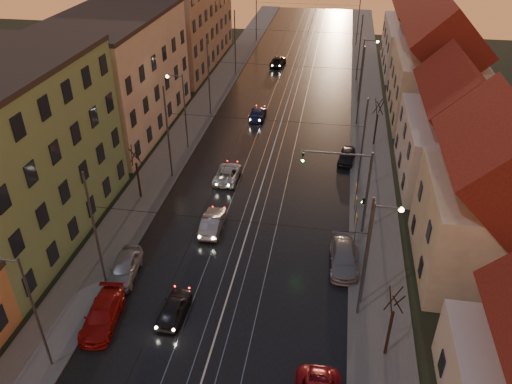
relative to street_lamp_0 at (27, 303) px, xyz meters
The scene contains 41 objects.
road 39.38m from the street_lamp_0, 76.53° to the left, with size 16.00×120.00×0.04m, color black.
sidewalk_left 38.31m from the street_lamp_0, 91.35° to the left, with size 4.00×120.00×0.15m, color #4C4C4C.
sidewalk_right 42.80m from the street_lamp_0, 63.31° to the left, with size 4.00×120.00×0.15m, color #4C4C4C.
tram_rail_0 38.92m from the street_lamp_0, 79.70° to the left, with size 0.06×120.00×0.03m, color gray.
tram_rail_1 39.20m from the street_lamp_0, 77.63° to the left, with size 0.06×120.00×0.03m, color gray.
tram_rail_2 39.56m from the street_lamp_0, 75.43° to the left, with size 0.06×120.00×0.03m, color gray.
tram_rail_3 39.94m from the street_lamp_0, 73.43° to the left, with size 0.06×120.00×0.03m, color gray.
apartment_left_1 14.73m from the street_lamp_0, 124.98° to the left, with size 10.00×18.00×13.00m, color #759A62.
apartment_left_2 33.10m from the street_lamp_0, 104.70° to the left, with size 10.00×20.00×12.00m, color #BEAA93.
apartment_left_3 56.67m from the street_lamp_0, 98.53° to the left, with size 10.00×24.00×14.00m, color #997862.
house_right_1 29.17m from the street_lamp_0, 26.47° to the left, with size 8.67×10.20×10.80m.
house_right_2 36.84m from the street_lamp_0, 44.89° to the left, with size 9.18×12.24×9.20m.
house_right_3 48.61m from the street_lamp_0, 57.52° to the left, with size 9.18×14.28×11.50m.
house_right_4 64.52m from the street_lamp_0, 66.13° to the left, with size 9.18×16.32×10.00m.
catenary_pole_l_1 7.03m from the street_lamp_0, 85.88° to the left, with size 0.16×0.16×9.00m, color #595B60.
catenary_pole_r_1 19.04m from the street_lamp_0, 21.57° to the left, with size 0.16×0.16×9.00m, color #595B60.
catenary_pole_l_2 22.01m from the street_lamp_0, 88.69° to the left, with size 0.16×0.16×9.00m, color #595B60.
catenary_pole_r_2 28.24m from the street_lamp_0, 51.17° to the left, with size 0.16×0.16×9.00m, color #595B60.
catenary_pole_l_3 37.01m from the street_lamp_0, 89.22° to the left, with size 0.16×0.16×9.00m, color #595B60.
catenary_pole_r_3 41.02m from the street_lamp_0, 64.43° to the left, with size 0.16×0.16×9.00m, color #595B60.
catenary_pole_l_4 52.00m from the street_lamp_0, 89.44° to the left, with size 0.16×0.16×9.00m, color #595B60.
catenary_pole_r_4 54.93m from the street_lamp_0, 71.20° to the left, with size 0.16×0.16×9.00m, color #595B60.
catenary_pole_l_5 70.00m from the street_lamp_0, 89.59° to the left, with size 0.16×0.16×9.00m, color #595B60.
catenary_pole_r_5 72.21m from the street_lamp_0, 75.81° to the left, with size 0.16×0.16×9.00m, color #595B60.
street_lamp_0 is the anchor object (origin of this frame).
street_lamp_1 19.89m from the street_lamp_0, 23.72° to the left, with size 1.75×0.32×8.00m.
street_lamp_2 28.00m from the street_lamp_0, 90.00° to the left, with size 1.75×0.32×8.00m.
street_lamp_3 47.62m from the street_lamp_0, 67.52° to the left, with size 1.75×0.32×8.00m.
traffic_light_mast 23.42m from the street_lamp_0, 43.10° to the left, with size 5.30×0.32×7.20m.
bare_tree_0 18.19m from the street_lamp_0, 93.47° to the left, with size 1.09×1.09×5.11m.
bare_tree_1 19.86m from the street_lamp_0, 11.71° to the left, with size 1.09×1.09×5.11m.
bare_tree_2 37.56m from the street_lamp_0, 58.63° to the left, with size 1.09×1.09×5.11m.
driving_car_0 8.94m from the street_lamp_0, 39.39° to the left, with size 1.51×3.74×1.27m, color black.
driving_car_1 16.38m from the street_lamp_0, 66.58° to the left, with size 1.48×4.25×1.40m, color #949499.
driving_car_2 23.61m from the street_lamp_0, 75.61° to the left, with size 2.06×4.47×1.24m, color #B8B8B8.
driving_car_3 37.70m from the street_lamp_0, 80.43° to the left, with size 1.72×4.24×1.23m, color navy.
driving_car_4 57.39m from the street_lamp_0, 83.97° to the left, with size 1.76×4.38×1.49m, color black.
parked_left_2 5.83m from the street_lamp_0, 62.71° to the left, with size 1.92×4.71×1.37m, color #9D110F.
parked_left_3 9.20m from the street_lamp_0, 79.44° to the left, with size 1.76×4.38×1.49m, color #98999D.
parked_right_1 20.84m from the street_lamp_0, 35.11° to the left, with size 1.96×4.82×1.40m, color gray.
parked_right_2 32.72m from the street_lamp_0, 59.01° to the left, with size 1.48×3.67×1.25m, color black.
Camera 1 is at (6.00, -14.91, 23.81)m, focal length 35.00 mm.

